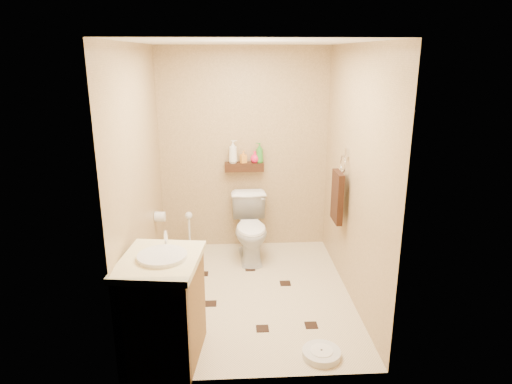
{
  "coord_description": "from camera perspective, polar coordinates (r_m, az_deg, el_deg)",
  "views": [
    {
      "loc": [
        -0.16,
        -4.08,
        2.31
      ],
      "look_at": [
        0.09,
        0.25,
        0.99
      ],
      "focal_mm": 32.0,
      "sensor_mm": 36.0,
      "label": 1
    }
  ],
  "objects": [
    {
      "name": "ceiling",
      "position": [
        4.08,
        -1.08,
        18.23
      ],
      "size": [
        2.0,
        2.5,
        0.02
      ],
      "primitive_type": "cube",
      "color": "white",
      "rests_on": "wall_back"
    },
    {
      "name": "wall_shelf",
      "position": [
        5.41,
        -1.49,
        3.17
      ],
      "size": [
        0.46,
        0.14,
        0.1
      ],
      "primitive_type": "cube",
      "color": "#3D2210",
      "rests_on": "wall_back"
    },
    {
      "name": "towel_ring",
      "position": [
        4.66,
        10.18,
        -0.32
      ],
      "size": [
        0.12,
        0.3,
        0.76
      ],
      "color": "silver",
      "rests_on": "wall_right"
    },
    {
      "name": "bathroom_scale",
      "position": [
        3.87,
        8.18,
        -19.35
      ],
      "size": [
        0.38,
        0.38,
        0.06
      ],
      "rotation": [
        0.0,
        0.0,
        -0.28
      ],
      "color": "silver",
      "rests_on": "ground"
    },
    {
      "name": "bottle_c",
      "position": [
        5.39,
        -0.12,
        4.42
      ],
      "size": [
        0.12,
        0.12,
        0.14
      ],
      "primitive_type": "imported",
      "rotation": [
        0.0,
        0.0,
        4.63
      ],
      "color": "#EE1C4A",
      "rests_on": "wall_shelf"
    },
    {
      "name": "ground",
      "position": [
        4.69,
        -0.91,
        -12.53
      ],
      "size": [
        2.5,
        2.5,
        0.0
      ],
      "primitive_type": "plane",
      "color": "beige",
      "rests_on": "ground"
    },
    {
      "name": "bottle_a",
      "position": [
        5.36,
        -2.89,
        5.07
      ],
      "size": [
        0.11,
        0.11,
        0.27
      ],
      "primitive_type": "imported",
      "rotation": [
        0.0,
        0.0,
        1.62
      ],
      "color": "silver",
      "rests_on": "wall_shelf"
    },
    {
      "name": "toilet_brush",
      "position": [
        5.53,
        -8.28,
        -5.83
      ],
      "size": [
        0.12,
        0.12,
        0.53
      ],
      "color": "#186361",
      "rests_on": "ground"
    },
    {
      "name": "wall_front",
      "position": [
        3.04,
        -0.02,
        -4.43
      ],
      "size": [
        2.0,
        0.04,
        2.4
      ],
      "primitive_type": "cube",
      "color": "tan",
      "rests_on": "ground"
    },
    {
      "name": "wall_right",
      "position": [
        4.38,
        12.19,
        1.91
      ],
      "size": [
        0.04,
        2.5,
        2.4
      ],
      "primitive_type": "cube",
      "color": "tan",
      "rests_on": "ground"
    },
    {
      "name": "bottle_d",
      "position": [
        5.38,
        0.45,
        4.93
      ],
      "size": [
        0.1,
        0.1,
        0.24
      ],
      "primitive_type": "imported",
      "rotation": [
        0.0,
        0.0,
        4.78
      ],
      "color": "#33862C",
      "rests_on": "wall_shelf"
    },
    {
      "name": "bottle_b",
      "position": [
        5.38,
        -1.59,
        4.43
      ],
      "size": [
        0.09,
        0.09,
        0.14
      ],
      "primitive_type": "imported",
      "rotation": [
        0.0,
        0.0,
        2.01
      ],
      "color": "orange",
      "rests_on": "wall_shelf"
    },
    {
      "name": "floor_accents",
      "position": [
        4.65,
        -0.48,
        -12.74
      ],
      "size": [
        1.12,
        1.27,
        0.01
      ],
      "color": "black",
      "rests_on": "ground"
    },
    {
      "name": "wall_left",
      "position": [
        4.31,
        -14.4,
        1.5
      ],
      "size": [
        0.04,
        2.5,
        2.4
      ],
      "primitive_type": "cube",
      "color": "tan",
      "rests_on": "ground"
    },
    {
      "name": "toilet_paper",
      "position": [
        5.09,
        -11.91,
        -3.04
      ],
      "size": [
        0.12,
        0.11,
        0.12
      ],
      "color": "silver",
      "rests_on": "wall_left"
    },
    {
      "name": "vanity",
      "position": [
        3.69,
        -11.56,
        -13.92
      ],
      "size": [
        0.66,
        0.77,
        0.99
      ],
      "rotation": [
        0.0,
        0.0,
        -0.13
      ],
      "color": "brown",
      "rests_on": "ground"
    },
    {
      "name": "toilet",
      "position": [
        5.29,
        -0.64,
        -4.57
      ],
      "size": [
        0.45,
        0.74,
        0.74
      ],
      "primitive_type": "imported",
      "rotation": [
        0.0,
        0.0,
        0.05
      ],
      "color": "white",
      "rests_on": "ground"
    },
    {
      "name": "wall_back",
      "position": [
        5.45,
        -1.53,
        5.21
      ],
      "size": [
        2.0,
        0.04,
        2.4
      ],
      "primitive_type": "cube",
      "color": "tan",
      "rests_on": "ground"
    }
  ]
}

